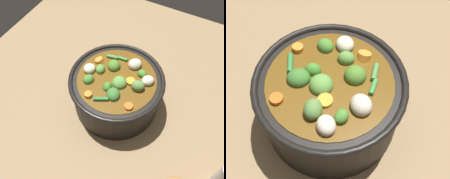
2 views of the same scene
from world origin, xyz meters
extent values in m
plane|color=#8C704C|center=(0.00, 0.00, 0.00)|extent=(1.10, 1.10, 0.00)
cylinder|color=black|center=(0.00, 0.00, 0.06)|extent=(0.26, 0.26, 0.13)
torus|color=black|center=(0.00, 0.00, 0.13)|extent=(0.28, 0.28, 0.01)
cylinder|color=brown|center=(0.00, 0.00, 0.07)|extent=(0.23, 0.23, 0.12)
ellipsoid|color=#5E913F|center=(-0.01, -0.06, 0.13)|extent=(0.04, 0.03, 0.03)
ellipsoid|color=#5C8740|center=(0.00, 0.06, 0.14)|extent=(0.04, 0.04, 0.03)
ellipsoid|color=#3E772F|center=(0.05, 0.02, 0.13)|extent=(0.06, 0.05, 0.03)
ellipsoid|color=#50802A|center=(-0.04, -0.03, 0.13)|extent=(0.04, 0.04, 0.03)
ellipsoid|color=#488831|center=(-0.05, 0.06, 0.14)|extent=(0.03, 0.03, 0.02)
ellipsoid|color=#44842E|center=(0.04, -0.01, 0.13)|extent=(0.03, 0.03, 0.03)
ellipsoid|color=#5F9742|center=(0.01, 0.01, 0.13)|extent=(0.06, 0.06, 0.04)
ellipsoid|color=#488330|center=(0.04, -0.07, 0.13)|extent=(0.04, 0.04, 0.03)
cylinder|color=orange|center=(-0.03, -0.08, 0.13)|extent=(0.02, 0.03, 0.02)
cylinder|color=orange|center=(-0.01, 0.04, 0.13)|extent=(0.04, 0.04, 0.01)
cylinder|color=orange|center=(0.09, -0.04, 0.13)|extent=(0.03, 0.03, 0.02)
cylinder|color=orange|center=(0.07, 0.07, 0.13)|extent=(0.03, 0.03, 0.01)
ellipsoid|color=beige|center=(-0.07, 0.02, 0.14)|extent=(0.05, 0.05, 0.03)
ellipsoid|color=beige|center=(0.01, -0.08, 0.14)|extent=(0.05, 0.05, 0.03)
ellipsoid|color=beige|center=(-0.03, 0.08, 0.14)|extent=(0.05, 0.05, 0.03)
cylinder|color=#3F8D3F|center=(-0.07, -0.02, 0.13)|extent=(0.01, 0.03, 0.01)
cylinder|color=#327C3A|center=(0.08, -0.01, 0.13)|extent=(0.03, 0.04, 0.01)
cylinder|color=#508945|center=(-0.07, -0.05, 0.13)|extent=(0.02, 0.03, 0.01)
cylinder|color=silver|center=(0.09, 0.35, 0.04)|extent=(0.03, 0.03, 0.08)
camera|label=1|loc=(0.36, 0.18, 0.67)|focal=37.88mm
camera|label=2|loc=(-0.14, 0.28, 0.60)|focal=52.29mm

